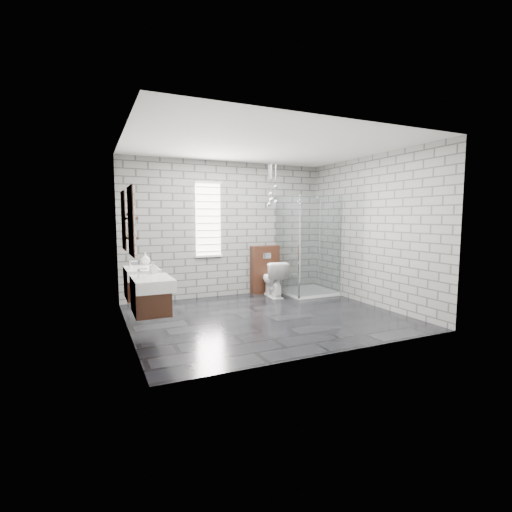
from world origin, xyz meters
TOP-DOWN VIEW (x-y plane):
  - floor at (0.00, 0.00)m, footprint 4.20×3.60m
  - ceiling at (0.00, 0.00)m, footprint 4.20×3.60m
  - wall_back at (0.00, 1.81)m, footprint 4.20×0.02m
  - wall_front at (0.00, -1.81)m, footprint 4.20×0.02m
  - wall_left at (-2.11, 0.00)m, footprint 0.02×3.60m
  - wall_right at (2.11, 0.00)m, footprint 0.02×3.60m
  - vanity_left at (-1.91, -0.58)m, footprint 0.47×0.70m
  - vanity_right at (-1.91, 0.39)m, footprint 0.47×0.70m
  - shelf_lower at (-2.03, -0.05)m, footprint 0.14×0.30m
  - shelf_upper at (-2.03, -0.05)m, footprint 0.14×0.30m
  - window at (-0.40, 1.78)m, footprint 0.56×0.05m
  - cistern_panel at (0.80, 1.70)m, footprint 0.60×0.20m
  - flush_plate at (0.80, 1.60)m, footprint 0.18×0.01m
  - shower_enclosure at (1.50, 1.18)m, footprint 1.00×1.00m
  - pendant_cluster at (0.80, 1.36)m, footprint 0.24×0.21m
  - toilet at (0.80, 1.31)m, footprint 0.48×0.75m
  - soap_bottle_a at (-1.80, -0.27)m, footprint 0.09×0.09m
  - soap_bottle_b at (-1.76, 0.77)m, footprint 0.17×0.17m
  - soap_bottle_c at (-2.02, -0.09)m, footprint 0.09×0.09m
  - vase at (-2.02, 0.05)m, footprint 0.11×0.11m

SIDE VIEW (x-z plane):
  - floor at x=0.00m, z-range -0.02..0.00m
  - toilet at x=0.80m, z-range 0.00..0.72m
  - cistern_panel at x=0.80m, z-range 0.00..1.00m
  - shower_enclosure at x=1.50m, z-range -0.51..1.52m
  - vanity_left at x=-1.91m, z-range -0.03..1.54m
  - vanity_right at x=-1.91m, z-range -0.03..1.54m
  - flush_plate at x=0.80m, z-range 0.74..0.86m
  - soap_bottle_a at x=-1.80m, z-range 0.85..1.01m
  - soap_bottle_b at x=-1.76m, z-range 0.85..1.04m
  - shelf_lower at x=-2.03m, z-range 1.31..1.33m
  - wall_back at x=0.00m, z-range 0.00..2.70m
  - wall_front at x=0.00m, z-range 0.00..2.70m
  - wall_left at x=-2.11m, z-range 0.00..2.70m
  - wall_right at x=2.11m, z-range 0.00..2.70m
  - soap_bottle_c at x=-2.02m, z-range 1.33..1.57m
  - window at x=-0.40m, z-range 0.81..2.29m
  - shelf_upper at x=-2.03m, z-range 1.57..1.59m
  - vase at x=-2.02m, z-range 1.59..1.71m
  - pendant_cluster at x=0.80m, z-range 1.56..2.45m
  - ceiling at x=0.00m, z-range 2.70..2.72m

